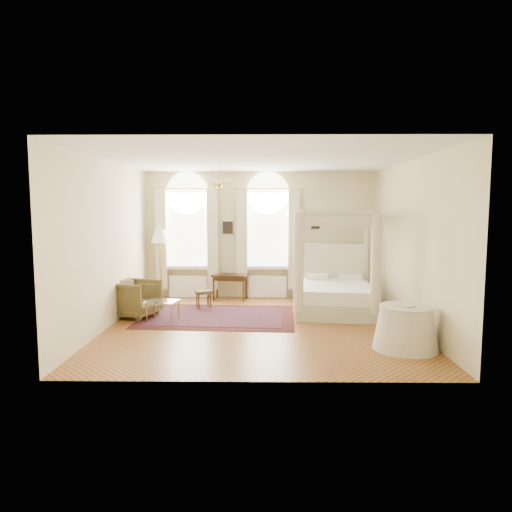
# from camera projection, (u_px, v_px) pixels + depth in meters

# --- Properties ---
(ground) EXTENTS (6.00, 6.00, 0.00)m
(ground) POSITION_uv_depth(u_px,v_px,m) (259.00, 325.00, 9.19)
(ground) COLOR #9A5C2C
(ground) RESTS_ON ground
(room_walls) EXTENTS (6.00, 6.00, 6.00)m
(room_walls) POSITION_uv_depth(u_px,v_px,m) (260.00, 227.00, 8.99)
(room_walls) COLOR beige
(room_walls) RESTS_ON ground
(window_left) EXTENTS (1.62, 0.27, 3.29)m
(window_left) POSITION_uv_depth(u_px,v_px,m) (187.00, 242.00, 11.92)
(window_left) COLOR white
(window_left) RESTS_ON room_walls
(window_right) EXTENTS (1.62, 0.27, 3.29)m
(window_right) POSITION_uv_depth(u_px,v_px,m) (268.00, 242.00, 11.89)
(window_right) COLOR white
(window_right) RESTS_ON room_walls
(chandelier) EXTENTS (0.51, 0.45, 0.50)m
(chandelier) POSITION_uv_depth(u_px,v_px,m) (219.00, 183.00, 10.10)
(chandelier) COLOR #AE863A
(chandelier) RESTS_ON room_walls
(wall_pictures) EXTENTS (2.54, 0.03, 0.39)m
(wall_pictures) POSITION_uv_depth(u_px,v_px,m) (263.00, 226.00, 11.95)
(wall_pictures) COLOR black
(wall_pictures) RESTS_ON room_walls
(canopy_bed) EXTENTS (1.98, 2.32, 2.31)m
(canopy_bed) POSITION_uv_depth(u_px,v_px,m) (334.00, 289.00, 10.31)
(canopy_bed) COLOR #B1B795
(canopy_bed) RESTS_ON ground
(nightstand) EXTENTS (0.47, 0.43, 0.64)m
(nightstand) POSITION_uv_depth(u_px,v_px,m) (346.00, 288.00, 11.73)
(nightstand) COLOR #321F0D
(nightstand) RESTS_ON ground
(nightstand_lamp) EXTENTS (0.27, 0.27, 0.39)m
(nightstand_lamp) POSITION_uv_depth(u_px,v_px,m) (348.00, 265.00, 11.67)
(nightstand_lamp) COLOR #AE863A
(nightstand_lamp) RESTS_ON nightstand
(writing_desk) EXTENTS (0.95, 0.60, 0.66)m
(writing_desk) POSITION_uv_depth(u_px,v_px,m) (230.00, 278.00, 11.72)
(writing_desk) COLOR #321F0D
(writing_desk) RESTS_ON ground
(laptop) EXTENTS (0.36, 0.29, 0.02)m
(laptop) POSITION_uv_depth(u_px,v_px,m) (228.00, 274.00, 11.76)
(laptop) COLOR black
(laptop) RESTS_ON writing_desk
(stool) EXTENTS (0.46, 0.46, 0.42)m
(stool) POSITION_uv_depth(u_px,v_px,m) (203.00, 293.00, 10.80)
(stool) COLOR #4D4321
(stool) RESTS_ON ground
(armchair) EXTENTS (1.13, 1.11, 0.81)m
(armchair) POSITION_uv_depth(u_px,v_px,m) (135.00, 299.00, 9.87)
(armchair) COLOR #4E4321
(armchair) RESTS_ON ground
(coffee_table) EXTENTS (0.73, 0.59, 0.44)m
(coffee_table) POSITION_uv_depth(u_px,v_px,m) (163.00, 302.00, 9.52)
(coffee_table) COLOR silver
(coffee_table) RESTS_ON ground
(floor_lamp) EXTENTS (0.47, 0.47, 1.81)m
(floor_lamp) POSITION_uv_depth(u_px,v_px,m) (160.00, 240.00, 11.75)
(floor_lamp) COLOR #AE863A
(floor_lamp) RESTS_ON ground
(oriental_rug) EXTENTS (3.43, 2.55, 0.01)m
(oriental_rug) POSITION_uv_depth(u_px,v_px,m) (218.00, 316.00, 9.94)
(oriental_rug) COLOR #471311
(oriental_rug) RESTS_ON ground
(side_table) EXTENTS (1.08, 1.08, 0.73)m
(side_table) POSITION_uv_depth(u_px,v_px,m) (406.00, 328.00, 7.63)
(side_table) COLOR beige
(side_table) RESTS_ON ground
(book) EXTENTS (0.27, 0.30, 0.02)m
(book) POSITION_uv_depth(u_px,v_px,m) (402.00, 306.00, 7.54)
(book) COLOR black
(book) RESTS_ON side_table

